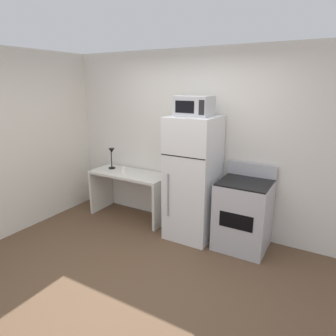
{
  "coord_description": "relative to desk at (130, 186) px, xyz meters",
  "views": [
    {
      "loc": [
        1.78,
        -2.27,
        2.12
      ],
      "look_at": [
        -0.17,
        1.1,
        1.02
      ],
      "focal_mm": 31.86,
      "sensor_mm": 36.0,
      "label": 1
    }
  ],
  "objects": [
    {
      "name": "wall_back_white",
      "position": [
        1.04,
        0.34,
        0.77
      ],
      "size": [
        5.0,
        0.1,
        2.6
      ],
      "primitive_type": "cube",
      "color": "silver",
      "rests_on": "ground"
    },
    {
      "name": "oven_range",
      "position": [
        1.87,
        -0.03,
        -0.07
      ],
      "size": [
        0.66,
        0.61,
        1.1
      ],
      "color": "#B7B7BC",
      "rests_on": "ground"
    },
    {
      "name": "desk",
      "position": [
        0.0,
        0.0,
        0.0
      ],
      "size": [
        1.28,
        0.54,
        0.75
      ],
      "color": "silver",
      "rests_on": "ground"
    },
    {
      "name": "ground_plane",
      "position": [
        1.04,
        -1.36,
        -0.53
      ],
      "size": [
        12.0,
        12.0,
        0.0
      ],
      "primitive_type": "plane",
      "color": "brown"
    },
    {
      "name": "coffee_mug",
      "position": [
        -0.08,
        -0.04,
        0.26
      ],
      "size": [
        0.08,
        0.08,
        0.09
      ],
      "primitive_type": "cylinder",
      "color": "white",
      "rests_on": "desk"
    },
    {
      "name": "microwave",
      "position": [
        1.15,
        -0.08,
        1.31
      ],
      "size": [
        0.46,
        0.35,
        0.26
      ],
      "color": "#B7B7BC",
      "rests_on": "refrigerator"
    },
    {
      "name": "refrigerator",
      "position": [
        1.15,
        -0.06,
        0.32
      ],
      "size": [
        0.63,
        0.68,
        1.71
      ],
      "color": "white",
      "rests_on": "ground"
    },
    {
      "name": "desk_lamp",
      "position": [
        -0.38,
        0.04,
        0.46
      ],
      "size": [
        0.14,
        0.12,
        0.35
      ],
      "color": "black",
      "rests_on": "desk"
    }
  ]
}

